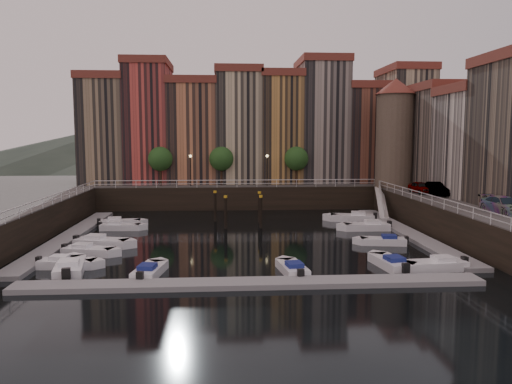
{
  "coord_description": "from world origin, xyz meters",
  "views": [
    {
      "loc": [
        -1.67,
        -47.96,
        9.5
      ],
      "look_at": [
        1.68,
        4.0,
        3.72
      ],
      "focal_mm": 35.0,
      "sensor_mm": 36.0,
      "label": 1
    }
  ],
  "objects": [
    {
      "name": "corner_tower",
      "position": [
        20.0,
        14.5,
        10.19
      ],
      "size": [
        5.2,
        5.2,
        13.8
      ],
      "color": "#6B5B4C",
      "rests_on": "quay_right"
    },
    {
      "name": "car_b",
      "position": [
        21.52,
        4.77,
        3.74
      ],
      "size": [
        2.0,
        4.62,
        1.48
      ],
      "primitive_type": "imported",
      "rotation": [
        0.0,
        0.0,
        -0.1
      ],
      "color": "gray",
      "rests_on": "quay_right"
    },
    {
      "name": "ground",
      "position": [
        0.0,
        0.0,
        0.0
      ],
      "size": [
        200.0,
        200.0,
        0.0
      ],
      "primitive_type": "plane",
      "color": "black",
      "rests_on": "ground"
    },
    {
      "name": "dock_near",
      "position": [
        0.0,
        -17.0,
        0.17
      ],
      "size": [
        30.0,
        2.0,
        0.35
      ],
      "primitive_type": "cube",
      "color": "gray",
      "rests_on": "ground"
    },
    {
      "name": "quay_far",
      "position": [
        0.0,
        26.0,
        1.5
      ],
      "size": [
        80.0,
        20.0,
        3.0
      ],
      "primitive_type": "cube",
      "color": "black",
      "rests_on": "ground"
    },
    {
      "name": "railings",
      "position": [
        0.0,
        4.88,
        3.79
      ],
      "size": [
        36.08,
        34.04,
        0.52
      ],
      "color": "white",
      "rests_on": "ground"
    },
    {
      "name": "boat_near_2",
      "position": [
        3.08,
        -14.17,
        0.32
      ],
      "size": [
        2.04,
        4.28,
        0.96
      ],
      "rotation": [
        0.0,
        0.0,
        1.71
      ],
      "color": "white",
      "rests_on": "ground"
    },
    {
      "name": "boat_left_1",
      "position": [
        -12.7,
        -7.73,
        0.34
      ],
      "size": [
        4.47,
        2.52,
        1.0
      ],
      "rotation": [
        0.0,
        0.0,
        -0.24
      ],
      "color": "white",
      "rests_on": "ground"
    },
    {
      "name": "street_lamps",
      "position": [
        -1.0,
        17.2,
        5.9
      ],
      "size": [
        10.36,
        0.36,
        4.18
      ],
      "color": "black",
      "rests_on": "quay_far"
    },
    {
      "name": "boat_right_4",
      "position": [
        12.94,
        6.96,
        0.4
      ],
      "size": [
        5.27,
        2.89,
        1.18
      ],
      "rotation": [
        0.0,
        0.0,
        2.92
      ],
      "color": "white",
      "rests_on": "ground"
    },
    {
      "name": "gangway",
      "position": [
        17.1,
        10.0,
        1.92
      ],
      "size": [
        2.78,
        8.32,
        3.73
      ],
      "color": "white",
      "rests_on": "ground"
    },
    {
      "name": "boat_left_3",
      "position": [
        -12.4,
        3.23,
        0.33
      ],
      "size": [
        4.28,
        1.71,
        0.97
      ],
      "rotation": [
        0.0,
        0.0,
        -0.04
      ],
      "color": "white",
      "rests_on": "ground"
    },
    {
      "name": "boat_right_3",
      "position": [
        12.98,
        1.45,
        0.37
      ],
      "size": [
        4.83,
        1.8,
        1.11
      ],
      "rotation": [
        0.0,
        0.0,
        3.13
      ],
      "color": "white",
      "rests_on": "ground"
    },
    {
      "name": "boat_near_1",
      "position": [
        -6.83,
        -14.16,
        0.33
      ],
      "size": [
        2.17,
        4.35,
        0.98
      ],
      "rotation": [
        0.0,
        0.0,
        1.41
      ],
      "color": "white",
      "rests_on": "ground"
    },
    {
      "name": "right_terrace",
      "position": [
        26.5,
        3.8,
        9.56
      ],
      "size": [
        9.3,
        24.3,
        14.0
      ],
      "color": "#7A6B5C",
      "rests_on": "quay_right"
    },
    {
      "name": "boat_right_1",
      "position": [
        12.45,
        -5.44,
        0.32
      ],
      "size": [
        4.23,
        2.11,
        0.95
      ],
      "rotation": [
        0.0,
        0.0,
        2.98
      ],
      "color": "white",
      "rests_on": "ground"
    },
    {
      "name": "car_a",
      "position": [
        20.64,
        7.03,
        3.67
      ],
      "size": [
        1.86,
        4.02,
        1.33
      ],
      "primitive_type": "imported",
      "rotation": [
        0.0,
        0.0,
        0.08
      ],
      "color": "gray",
      "rests_on": "quay_right"
    },
    {
      "name": "boat_right_0",
      "position": [
        13.5,
        -13.99,
        0.36
      ],
      "size": [
        4.72,
        2.13,
        1.07
      ],
      "rotation": [
        0.0,
        0.0,
        3.25
      ],
      "color": "white",
      "rests_on": "ground"
    },
    {
      "name": "promenade_trees",
      "position": [
        -1.33,
        18.2,
        6.58
      ],
      "size": [
        21.2,
        3.2,
        5.2
      ],
      "color": "black",
      "rests_on": "quay_far"
    },
    {
      "name": "boat_left_4",
      "position": [
        -12.91,
        5.53,
        0.35
      ],
      "size": [
        4.56,
        2.09,
        1.03
      ],
      "rotation": [
        0.0,
        0.0,
        0.11
      ],
      "color": "white",
      "rests_on": "ground"
    },
    {
      "name": "boat_left_0",
      "position": [
        -13.22,
        -11.63,
        0.33
      ],
      "size": [
        4.33,
        1.87,
        0.98
      ],
      "rotation": [
        0.0,
        0.0,
        -0.08
      ],
      "color": "white",
      "rests_on": "ground"
    },
    {
      "name": "mooring_pilings",
      "position": [
        0.04,
        5.22,
        1.65
      ],
      "size": [
        5.29,
        4.95,
        3.78
      ],
      "color": "black",
      "rests_on": "ground"
    },
    {
      "name": "dock_right",
      "position": [
        16.2,
        -1.0,
        0.17
      ],
      "size": [
        2.0,
        28.0,
        0.35
      ],
      "primitive_type": "cube",
      "color": "gray",
      "rests_on": "ground"
    },
    {
      "name": "boat_left_2",
      "position": [
        -12.38,
        -4.7,
        0.38
      ],
      "size": [
        5.02,
        2.72,
        1.12
      ],
      "rotation": [
        0.0,
        0.0,
        -0.22
      ],
      "color": "white",
      "rests_on": "ground"
    },
    {
      "name": "mountains",
      "position": [
        1.72,
        110.0,
        7.92
      ],
      "size": [
        145.0,
        100.0,
        18.0
      ],
      "color": "#2D382D",
      "rests_on": "ground"
    },
    {
      "name": "boat_near_0",
      "position": [
        -12.46,
        -13.18,
        0.39
      ],
      "size": [
        2.73,
        5.22,
        1.17
      ],
      "rotation": [
        0.0,
        0.0,
        1.76
      ],
      "color": "white",
      "rests_on": "ground"
    },
    {
      "name": "dock_left",
      "position": [
        -16.2,
        -1.0,
        0.17
      ],
      "size": [
        2.0,
        28.0,
        0.35
      ],
      "primitive_type": "cube",
      "color": "gray",
      "rests_on": "ground"
    },
    {
      "name": "car_c",
      "position": [
        21.64,
        -8.22,
        3.72
      ],
      "size": [
        2.38,
        5.11,
        1.44
      ],
      "primitive_type": "imported",
      "rotation": [
        0.0,
        0.0,
        0.07
      ],
      "color": "gray",
      "rests_on": "quay_right"
    },
    {
      "name": "far_terrace",
      "position": [
        3.31,
        23.5,
        10.95
      ],
      "size": [
        48.7,
        10.3,
        17.5
      ],
      "color": "#8D775A",
      "rests_on": "quay_far"
    },
    {
      "name": "boat_near_3",
      "position": [
        10.44,
        -13.19,
        0.35
      ],
      "size": [
        2.24,
        4.64,
        1.04
      ],
      "rotation": [
        0.0,
        0.0,
        1.71
      ],
      "color": "white",
      "rests_on": "ground"
    }
  ]
}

